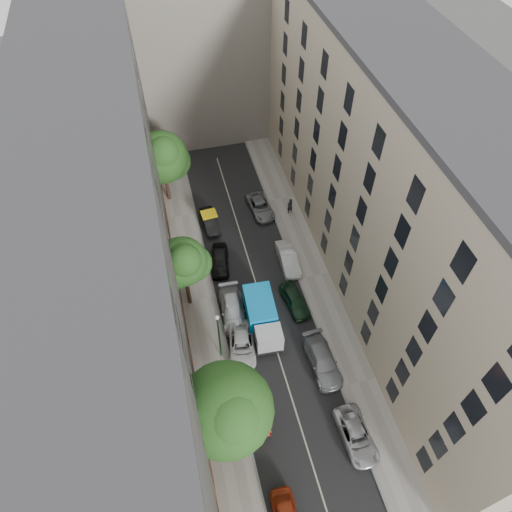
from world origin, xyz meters
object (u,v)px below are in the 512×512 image
object	(u,v)px
car_left_2	(242,345)
pedestrian	(290,206)
car_left_1	(256,410)
tree_near	(228,411)
car_right_0	(356,436)
car_right_3	(288,259)
tree_far	(163,159)
car_left_4	(220,260)
car_left_3	(233,309)
lamp_post	(219,332)
car_right_1	(322,361)
tarp_truck	(262,317)
car_right_2	(295,300)
car_right_4	(260,207)
tree_mid	(184,264)
car_left_5	(210,221)

from	to	relation	value
car_left_2	pedestrian	bearing A→B (deg)	69.54
car_left_1	tree_near	bearing A→B (deg)	-146.85
car_right_0	car_right_3	distance (m)	17.13
car_right_0	tree_far	world-z (taller)	tree_far
car_left_4	car_right_0	world-z (taller)	car_left_4
car_left_3	lamp_post	xyz separation A→B (m)	(-1.80, -3.80, 3.13)
pedestrian	car_left_2	bearing A→B (deg)	37.78
car_right_1	tree_far	world-z (taller)	tree_far
tarp_truck	tree_far	size ratio (longest dim) A/B	0.71
car_right_2	car_right_3	distance (m)	4.79
lamp_post	car_left_3	bearing A→B (deg)	64.72
tarp_truck	car_right_3	world-z (taller)	tarp_truck
tree_near	car_right_3	bearing A→B (deg)	59.66
car_right_2	tree_near	world-z (taller)	tree_near
car_left_3	car_left_2	bearing A→B (deg)	-86.95
tree_near	car_right_4	bearing A→B (deg)	70.54
car_left_2	car_left_3	bearing A→B (deg)	99.96
car_left_2	lamp_post	xyz separation A→B (m)	(-1.80, -0.20, 3.21)
car_left_3	tree_mid	bearing A→B (deg)	152.82
car_left_5	tree_mid	distance (m)	11.06
car_right_1	tree_near	size ratio (longest dim) A/B	0.58
car_right_2	car_left_2	bearing A→B (deg)	-157.75
car_left_4	tree_far	world-z (taller)	tree_far
tree_near	car_right_2	bearing A→B (deg)	52.13
car_right_2	tree_mid	xyz separation A→B (m)	(-9.01, 2.39, 5.04)
lamp_post	car_right_1	bearing A→B (deg)	-19.76
car_left_4	car_right_1	bearing A→B (deg)	-54.12
car_right_2	car_left_4	bearing A→B (deg)	124.86
car_left_2	car_left_5	xyz separation A→B (m)	(0.00, 14.80, 0.00)
car_right_2	tarp_truck	bearing A→B (deg)	-164.29
car_right_0	car_left_5	bearing A→B (deg)	102.79
car_right_1	lamp_post	xyz separation A→B (m)	(-7.79, 2.80, 3.12)
car_left_5	pedestrian	distance (m)	8.55
tarp_truck	tree_near	bearing A→B (deg)	-114.05
car_right_1	car_right_3	distance (m)	10.93
tarp_truck	car_right_4	xyz separation A→B (m)	(3.40, 13.86, -0.84)
car_left_3	car_left_5	xyz separation A→B (m)	(0.00, 11.20, -0.08)
car_right_0	car_right_2	size ratio (longest dim) A/B	1.12
car_left_3	car_left_4	size ratio (longest dim) A/B	1.23
tree_far	pedestrian	bearing A→B (deg)	-23.16
car_right_0	pedestrian	xyz separation A→B (m)	(2.14, 23.74, 0.45)
car_right_3	tree_near	size ratio (longest dim) A/B	0.51
car_right_1	tree_near	xyz separation A→B (m)	(-8.42, -4.12, 4.90)
car_left_2	tree_near	world-z (taller)	tree_near
car_left_3	pedestrian	xyz separation A→B (m)	(8.54, 10.94, 0.36)
car_right_2	car_right_3	xyz separation A→B (m)	(0.78, 4.73, 0.03)
pedestrian	lamp_post	bearing A→B (deg)	33.18
car_left_4	car_right_3	distance (m)	6.54
car_left_2	car_right_3	size ratio (longest dim) A/B	1.05
car_right_2	tree_mid	bearing A→B (deg)	157.66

